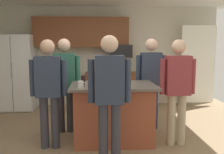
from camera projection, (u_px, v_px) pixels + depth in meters
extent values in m
plane|color=#937A5B|center=(99.00, 145.00, 4.06)|extent=(7.04, 7.04, 0.00)
cube|color=beige|center=(97.00, 56.00, 6.66)|extent=(6.40, 0.10, 2.60)
cube|color=white|center=(198.00, 64.00, 6.46)|extent=(0.90, 0.06, 2.00)
cube|color=brown|center=(81.00, 32.00, 6.36)|extent=(2.40, 0.35, 0.75)
sphere|color=#4C3823|center=(105.00, 32.00, 6.21)|extent=(0.04, 0.04, 0.04)
cube|color=brown|center=(121.00, 89.00, 6.50)|extent=(1.80, 0.60, 0.90)
sphere|color=#4C3823|center=(140.00, 92.00, 6.21)|extent=(0.04, 0.04, 0.04)
cube|color=white|center=(17.00, 73.00, 6.19)|extent=(0.85, 0.70, 1.85)
cube|color=white|center=(3.00, 74.00, 5.81)|extent=(0.40, 0.04, 1.77)
cube|color=white|center=(21.00, 74.00, 5.84)|extent=(0.40, 0.04, 1.77)
cylinder|color=#B2B2B7|center=(11.00, 71.00, 5.78)|extent=(0.02, 0.02, 0.35)
cube|color=black|center=(121.00, 51.00, 6.38)|extent=(0.56, 0.40, 0.32)
cube|color=#9E4C33|center=(113.00, 114.00, 4.18)|extent=(1.26, 0.81, 0.93)
cube|color=#60564C|center=(113.00, 86.00, 4.11)|extent=(1.40, 0.95, 0.04)
cylinder|color=#383842|center=(44.00, 122.00, 3.89)|extent=(0.13, 0.13, 0.83)
cylinder|color=#383842|center=(55.00, 122.00, 3.90)|extent=(0.13, 0.13, 0.83)
cube|color=#2D384C|center=(48.00, 77.00, 3.80)|extent=(0.38, 0.22, 0.62)
sphere|color=tan|center=(47.00, 47.00, 3.74)|extent=(0.22, 0.22, 0.22)
cylinder|color=#2D384C|center=(32.00, 78.00, 3.79)|extent=(0.09, 0.09, 0.56)
cylinder|color=#2D384C|center=(64.00, 78.00, 3.82)|extent=(0.09, 0.09, 0.56)
cylinder|color=#232D4C|center=(146.00, 107.00, 4.79)|extent=(0.13, 0.13, 0.84)
cylinder|color=#232D4C|center=(155.00, 107.00, 4.80)|extent=(0.13, 0.13, 0.84)
cube|color=#2D384C|center=(151.00, 69.00, 4.70)|extent=(0.38, 0.22, 0.63)
sphere|color=beige|center=(151.00, 45.00, 4.64)|extent=(0.23, 0.23, 0.23)
cylinder|color=#2D384C|center=(138.00, 70.00, 4.69)|extent=(0.09, 0.09, 0.57)
cylinder|color=#2D384C|center=(163.00, 70.00, 4.72)|extent=(0.09, 0.09, 0.57)
cylinder|color=tan|center=(171.00, 120.00, 4.02)|extent=(0.13, 0.13, 0.83)
cylinder|color=tan|center=(181.00, 120.00, 4.03)|extent=(0.13, 0.13, 0.83)
cube|color=maroon|center=(178.00, 75.00, 3.93)|extent=(0.38, 0.22, 0.62)
sphere|color=beige|center=(179.00, 47.00, 3.87)|extent=(0.22, 0.22, 0.22)
cylinder|color=maroon|center=(163.00, 77.00, 3.92)|extent=(0.09, 0.09, 0.56)
cylinder|color=maroon|center=(193.00, 76.00, 3.95)|extent=(0.09, 0.09, 0.56)
cylinder|color=#383842|center=(61.00, 110.00, 4.60)|extent=(0.13, 0.13, 0.84)
cylinder|color=#383842|center=(70.00, 110.00, 4.61)|extent=(0.13, 0.13, 0.84)
cube|color=#2D6651|center=(65.00, 70.00, 4.51)|extent=(0.38, 0.22, 0.63)
sphere|color=beige|center=(64.00, 45.00, 4.45)|extent=(0.23, 0.23, 0.23)
cylinder|color=#2D6651|center=(51.00, 72.00, 4.50)|extent=(0.09, 0.09, 0.57)
cylinder|color=#2D6651|center=(78.00, 71.00, 4.53)|extent=(0.09, 0.09, 0.57)
cylinder|color=#383842|center=(103.00, 134.00, 3.36)|extent=(0.13, 0.13, 0.85)
cylinder|color=#383842|center=(116.00, 134.00, 3.37)|extent=(0.13, 0.13, 0.85)
cube|color=#2D384C|center=(110.00, 80.00, 3.27)|extent=(0.38, 0.22, 0.64)
sphere|color=beige|center=(109.00, 44.00, 3.20)|extent=(0.23, 0.23, 0.23)
cylinder|color=#2D384C|center=(91.00, 81.00, 3.25)|extent=(0.09, 0.09, 0.57)
cylinder|color=#2D384C|center=(128.00, 81.00, 3.28)|extent=(0.09, 0.09, 0.57)
cylinder|color=black|center=(83.00, 81.00, 3.93)|extent=(0.07, 0.07, 0.17)
cylinder|color=black|center=(127.00, 77.00, 4.42)|extent=(0.06, 0.06, 0.17)
cylinder|color=white|center=(111.00, 79.00, 4.34)|extent=(0.08, 0.08, 0.11)
torus|color=white|center=(114.00, 79.00, 4.35)|extent=(0.06, 0.01, 0.06)
cylinder|color=black|center=(84.00, 79.00, 4.31)|extent=(0.07, 0.07, 0.13)
cylinder|color=white|center=(81.00, 84.00, 3.80)|extent=(0.09, 0.09, 0.10)
torus|color=white|center=(85.00, 84.00, 3.80)|extent=(0.06, 0.01, 0.06)
cube|color=#B7B7BC|center=(114.00, 84.00, 4.12)|extent=(0.44, 0.30, 0.02)
cube|color=#A8A8AD|center=(114.00, 82.00, 4.12)|extent=(0.44, 0.30, 0.02)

